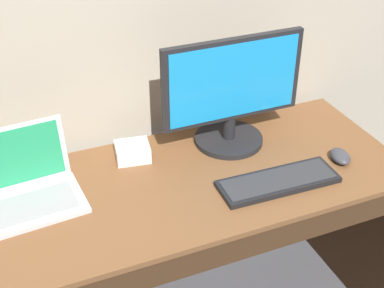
% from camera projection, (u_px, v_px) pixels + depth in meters
% --- Properties ---
extents(desk, '(1.79, 0.63, 0.76)m').
position_uv_depth(desk, '(157.00, 237.00, 1.89)').
color(desk, brown).
rests_on(desk, ground).
extents(laptop_silver, '(0.36, 0.29, 0.23)m').
position_uv_depth(laptop_silver, '(24.00, 190.00, 1.71)').
color(laptop_silver, silver).
rests_on(laptop_silver, desk).
extents(external_monitor, '(0.53, 0.26, 0.42)m').
position_uv_depth(external_monitor, '(232.00, 95.00, 1.92)').
color(external_monitor, black).
rests_on(external_monitor, desk).
extents(wired_keyboard, '(0.42, 0.15, 0.02)m').
position_uv_depth(wired_keyboard, '(278.00, 181.00, 1.81)').
color(wired_keyboard, black).
rests_on(wired_keyboard, desk).
extents(computer_mouse, '(0.09, 0.11, 0.04)m').
position_uv_depth(computer_mouse, '(340.00, 156.00, 1.92)').
color(computer_mouse, '#38383D').
rests_on(computer_mouse, desk).
extents(external_drive_box, '(0.14, 0.12, 0.06)m').
position_uv_depth(external_drive_box, '(133.00, 152.00, 1.93)').
color(external_drive_box, silver).
rests_on(external_drive_box, desk).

